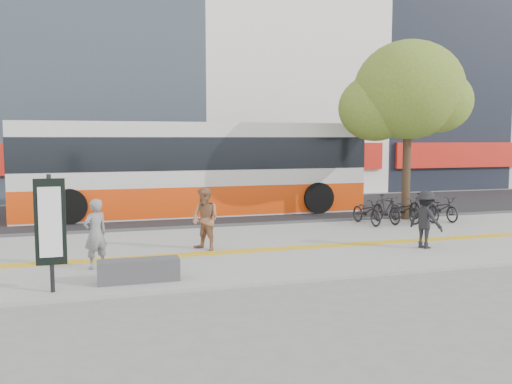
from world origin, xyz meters
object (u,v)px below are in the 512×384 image
object	(u,v)px
signboard	(50,224)
bus	(195,171)
bench	(139,270)
pedestrian_dark	(426,219)
seated_woman	(95,234)
street_tree	(406,93)
pedestrian_tan	(205,219)

from	to	relation	value
signboard	bus	bearing A→B (deg)	65.46
bench	pedestrian_dark	size ratio (longest dim) A/B	1.07
signboard	seated_woman	distance (m)	1.95
street_tree	bus	size ratio (longest dim) A/B	0.49
pedestrian_dark	bus	bearing A→B (deg)	8.12
bench	seated_woman	xyz separation A→B (m)	(-0.80, 1.39, 0.55)
pedestrian_tan	pedestrian_dark	size ratio (longest dim) A/B	1.07
bus	seated_woman	bearing A→B (deg)	-114.40
signboard	bench	bearing A→B (deg)	10.81
signboard	bus	world-z (taller)	bus
pedestrian_tan	pedestrian_dark	bearing A→B (deg)	41.34
bus	pedestrian_tan	xyz separation A→B (m)	(-1.06, -7.07, -0.80)
bench	pedestrian_dark	distance (m)	7.57
bus	pedestrian_dark	bearing A→B (deg)	-62.10
signboard	seated_woman	world-z (taller)	signboard
bench	signboard	distance (m)	1.94
bus	pedestrian_dark	distance (m)	9.61
seated_woman	street_tree	bearing A→B (deg)	172.89
street_tree	seated_woman	world-z (taller)	street_tree
bench	pedestrian_dark	world-z (taller)	pedestrian_dark
pedestrian_dark	signboard	bearing A→B (deg)	79.91
signboard	pedestrian_tan	xyz separation A→B (m)	(3.50, 2.94, -0.48)
signboard	pedestrian_tan	world-z (taller)	signboard
bench	signboard	bearing A→B (deg)	-169.19
bus	pedestrian_tan	world-z (taller)	bus
signboard	street_tree	xyz separation A→B (m)	(11.38, 6.33, 3.15)
bench	bus	xyz separation A→B (m)	(2.97, 9.70, 1.38)
signboard	pedestrian_dark	xyz separation A→B (m)	(9.05, 1.55, -0.54)
signboard	pedestrian_tan	bearing A→B (deg)	39.98
street_tree	pedestrian_dark	size ratio (longest dim) A/B	4.20
street_tree	seated_woman	bearing A→B (deg)	-156.38
bus	seated_woman	distance (m)	9.16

